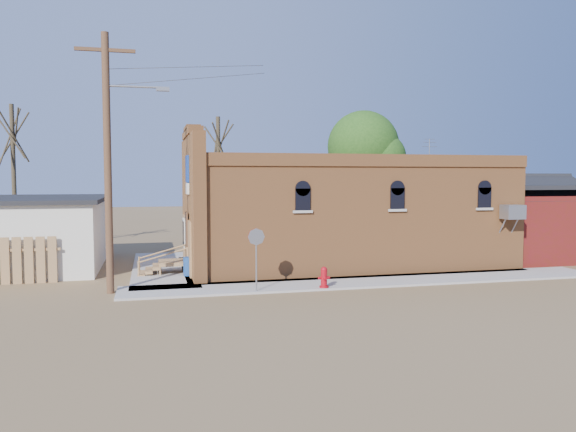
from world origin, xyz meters
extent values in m
plane|color=brown|center=(0.00, 0.00, 0.00)|extent=(120.00, 120.00, 0.00)
cube|color=#9E9991|center=(1.50, 0.90, 0.04)|extent=(19.00, 2.20, 0.08)
cube|color=#9E9991|center=(-6.30, 6.00, 0.04)|extent=(2.60, 10.00, 0.08)
cube|color=#B26A36|center=(2.00, 5.50, 2.25)|extent=(14.00, 7.00, 4.50)
cube|color=black|center=(2.00, 5.50, 4.55)|extent=(13.80, 6.80, 0.12)
cube|color=#B26A36|center=(-5.00, 5.50, 2.90)|extent=(0.50, 7.40, 5.80)
cube|color=#163797|center=(-5.30, 4.30, 4.00)|extent=(0.08, 1.10, 1.56)
cube|color=gray|center=(8.10, 1.55, 2.60)|extent=(0.85, 0.65, 0.60)
cube|color=#5B1B0F|center=(11.50, 5.50, 1.60)|extent=(5.00, 6.00, 3.20)
cylinder|color=#4D351F|center=(-8.20, 1.20, 4.50)|extent=(0.26, 0.26, 9.00)
cube|color=#4D351F|center=(-8.20, 1.20, 8.40)|extent=(2.00, 0.12, 0.12)
cylinder|color=gray|center=(-7.30, 1.20, 7.20)|extent=(1.80, 0.08, 0.08)
cube|color=gray|center=(-6.30, 1.20, 7.15)|extent=(0.45, 0.22, 0.14)
cylinder|color=#483B29|center=(-3.00, 13.00, 3.75)|extent=(0.24, 0.24, 7.50)
cylinder|color=#483B29|center=(-14.00, 14.00, 4.00)|extent=(0.24, 0.24, 8.00)
cylinder|color=#483B29|center=(6.00, 13.50, 3.15)|extent=(0.28, 0.28, 6.30)
sphere|color=#1F4814|center=(6.00, 13.50, 5.95)|extent=(4.40, 4.40, 4.40)
cylinder|color=#A20913|center=(-0.73, 0.00, 0.11)|extent=(0.41, 0.41, 0.06)
cylinder|color=#A20913|center=(-0.73, 0.00, 0.43)|extent=(0.28, 0.28, 0.57)
sphere|color=#A20913|center=(-0.73, 0.00, 0.73)|extent=(0.23, 0.23, 0.23)
cylinder|color=#A20913|center=(-0.73, -0.15, 0.43)|extent=(0.14, 0.15, 0.10)
cylinder|color=#A20913|center=(-0.88, 0.00, 0.43)|extent=(0.15, 0.14, 0.10)
cylinder|color=#A20913|center=(-0.59, 0.00, 0.43)|extent=(0.15, 0.14, 0.10)
cylinder|color=gray|center=(-3.22, 0.00, 1.08)|extent=(0.07, 0.07, 2.00)
cylinder|color=gray|center=(-3.22, -0.02, 1.99)|extent=(0.60, 0.05, 0.60)
cylinder|color=red|center=(-3.22, 0.02, 1.99)|extent=(0.60, 0.05, 0.60)
cylinder|color=navy|center=(-5.30, 3.70, 0.45)|extent=(0.61, 0.61, 0.74)
camera|label=1|loc=(-6.75, -19.18, 4.08)|focal=35.00mm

